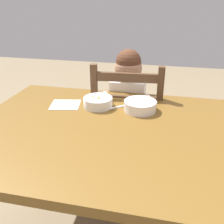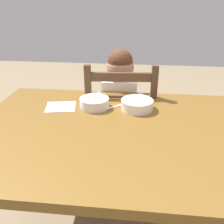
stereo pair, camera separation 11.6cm
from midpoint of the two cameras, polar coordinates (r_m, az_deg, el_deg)
The scene contains 7 objects.
dining_table at distance 1.21m, azimuth -3.19°, elevation -7.79°, with size 1.29×0.95×0.72m.
dining_chair at distance 1.74m, azimuth -0.07°, elevation -3.27°, with size 0.45×0.45×0.92m.
child_figure at distance 1.65m, azimuth -0.24°, elevation 2.36°, with size 0.32×0.31×0.97m.
bowl_of_peas at distance 1.33m, azimuth 3.14°, elevation 1.67°, with size 0.17×0.17×0.05m.
bowl_of_carrots at distance 1.36m, azimuth -6.36°, elevation 2.06°, with size 0.15×0.15×0.05m.
spoon at distance 1.35m, azimuth -2.97°, elevation 0.89°, with size 0.12×0.10×0.01m.
paper_napkin at distance 1.41m, azimuth -13.64°, elevation 1.08°, with size 0.15×0.14×0.00m, color white.
Camera 2 is at (0.12, -1.01, 1.28)m, focal length 41.12 mm.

